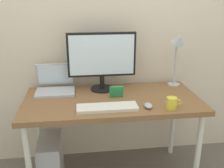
{
  "coord_description": "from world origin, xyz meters",
  "views": [
    {
      "loc": [
        -0.25,
        -1.89,
        1.53
      ],
      "look_at": [
        0.0,
        0.0,
        0.87
      ],
      "focal_mm": 41.5,
      "sensor_mm": 36.0,
      "label": 1
    }
  ],
  "objects_px": {
    "desk": "(112,106)",
    "mouse": "(148,106)",
    "keyboard": "(107,108)",
    "computer_tower": "(51,162)",
    "coffee_mug": "(172,103)",
    "desk_lamp": "(178,48)",
    "photo_frame": "(116,92)",
    "laptop": "(55,85)",
    "monitor": "(102,58)"
  },
  "relations": [
    {
      "from": "photo_frame",
      "to": "computer_tower",
      "type": "bearing_deg",
      "value": -175.81
    },
    {
      "from": "laptop",
      "to": "keyboard",
      "type": "distance_m",
      "value": 0.58
    },
    {
      "from": "coffee_mug",
      "to": "computer_tower",
      "type": "distance_m",
      "value": 1.11
    },
    {
      "from": "laptop",
      "to": "mouse",
      "type": "bearing_deg",
      "value": -32.28
    },
    {
      "from": "keyboard",
      "to": "computer_tower",
      "type": "relative_size",
      "value": 1.05
    },
    {
      "from": "monitor",
      "to": "desk_lamp",
      "type": "distance_m",
      "value": 0.66
    },
    {
      "from": "keyboard",
      "to": "coffee_mug",
      "type": "xyz_separation_m",
      "value": [
        0.46,
        -0.05,
        0.03
      ]
    },
    {
      "from": "monitor",
      "to": "mouse",
      "type": "bearing_deg",
      "value": -54.7
    },
    {
      "from": "keyboard",
      "to": "computer_tower",
      "type": "distance_m",
      "value": 0.73
    },
    {
      "from": "coffee_mug",
      "to": "computer_tower",
      "type": "xyz_separation_m",
      "value": [
        -0.92,
        0.23,
        -0.58
      ]
    },
    {
      "from": "monitor",
      "to": "computer_tower",
      "type": "relative_size",
      "value": 1.36
    },
    {
      "from": "mouse",
      "to": "computer_tower",
      "type": "bearing_deg",
      "value": 165.75
    },
    {
      "from": "monitor",
      "to": "keyboard",
      "type": "xyz_separation_m",
      "value": [
        -0.0,
        -0.41,
        -0.27
      ]
    },
    {
      "from": "photo_frame",
      "to": "coffee_mug",
      "type": "bearing_deg",
      "value": -36.32
    },
    {
      "from": "laptop",
      "to": "desk_lamp",
      "type": "relative_size",
      "value": 0.66
    },
    {
      "from": "coffee_mug",
      "to": "photo_frame",
      "type": "relative_size",
      "value": 1.0
    },
    {
      "from": "desk_lamp",
      "to": "photo_frame",
      "type": "relative_size",
      "value": 4.43
    },
    {
      "from": "mouse",
      "to": "coffee_mug",
      "type": "distance_m",
      "value": 0.17
    },
    {
      "from": "photo_frame",
      "to": "keyboard",
      "type": "bearing_deg",
      "value": -114.28
    },
    {
      "from": "laptop",
      "to": "mouse",
      "type": "xyz_separation_m",
      "value": [
        0.7,
        -0.44,
        -0.04
      ]
    },
    {
      "from": "computer_tower",
      "to": "laptop",
      "type": "bearing_deg",
      "value": 76.37
    },
    {
      "from": "mouse",
      "to": "keyboard",
      "type": "bearing_deg",
      "value": 177.07
    },
    {
      "from": "coffee_mug",
      "to": "keyboard",
      "type": "bearing_deg",
      "value": 173.68
    },
    {
      "from": "keyboard",
      "to": "coffee_mug",
      "type": "distance_m",
      "value": 0.47
    },
    {
      "from": "monitor",
      "to": "photo_frame",
      "type": "relative_size",
      "value": 5.2
    },
    {
      "from": "keyboard",
      "to": "desk_lamp",
      "type": "bearing_deg",
      "value": 31.78
    },
    {
      "from": "desk",
      "to": "coffee_mug",
      "type": "xyz_separation_m",
      "value": [
        0.4,
        -0.25,
        0.11
      ]
    },
    {
      "from": "keyboard",
      "to": "mouse",
      "type": "distance_m",
      "value": 0.3
    },
    {
      "from": "mouse",
      "to": "coffee_mug",
      "type": "xyz_separation_m",
      "value": [
        0.16,
        -0.04,
        0.03
      ]
    },
    {
      "from": "mouse",
      "to": "photo_frame",
      "type": "height_order",
      "value": "photo_frame"
    },
    {
      "from": "coffee_mug",
      "to": "desk",
      "type": "bearing_deg",
      "value": 148.1
    },
    {
      "from": "computer_tower",
      "to": "coffee_mug",
      "type": "bearing_deg",
      "value": -13.93
    },
    {
      "from": "mouse",
      "to": "laptop",
      "type": "bearing_deg",
      "value": 147.72
    },
    {
      "from": "desk",
      "to": "mouse",
      "type": "relative_size",
      "value": 15.48
    },
    {
      "from": "mouse",
      "to": "photo_frame",
      "type": "relative_size",
      "value": 0.82
    },
    {
      "from": "keyboard",
      "to": "coffee_mug",
      "type": "bearing_deg",
      "value": -6.32
    },
    {
      "from": "coffee_mug",
      "to": "monitor",
      "type": "bearing_deg",
      "value": 135.27
    },
    {
      "from": "keyboard",
      "to": "desk",
      "type": "bearing_deg",
      "value": 73.05
    },
    {
      "from": "monitor",
      "to": "computer_tower",
      "type": "distance_m",
      "value": 0.96
    },
    {
      "from": "photo_frame",
      "to": "computer_tower",
      "type": "height_order",
      "value": "photo_frame"
    },
    {
      "from": "monitor",
      "to": "coffee_mug",
      "type": "bearing_deg",
      "value": -44.73
    },
    {
      "from": "laptop",
      "to": "mouse",
      "type": "height_order",
      "value": "laptop"
    },
    {
      "from": "coffee_mug",
      "to": "photo_frame",
      "type": "xyz_separation_m",
      "value": [
        -0.37,
        0.27,
        0.0
      ]
    },
    {
      "from": "keyboard",
      "to": "coffee_mug",
      "type": "relative_size",
      "value": 4.01
    },
    {
      "from": "desk_lamp",
      "to": "keyboard",
      "type": "xyz_separation_m",
      "value": [
        -0.66,
        -0.41,
        -0.34
      ]
    },
    {
      "from": "keyboard",
      "to": "mouse",
      "type": "bearing_deg",
      "value": -2.93
    },
    {
      "from": "laptop",
      "to": "computer_tower",
      "type": "xyz_separation_m",
      "value": [
        -0.06,
        -0.25,
        -0.59
      ]
    },
    {
      "from": "coffee_mug",
      "to": "computer_tower",
      "type": "height_order",
      "value": "coffee_mug"
    },
    {
      "from": "desk",
      "to": "keyboard",
      "type": "height_order",
      "value": "keyboard"
    },
    {
      "from": "desk",
      "to": "photo_frame",
      "type": "bearing_deg",
      "value": 25.72
    }
  ]
}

